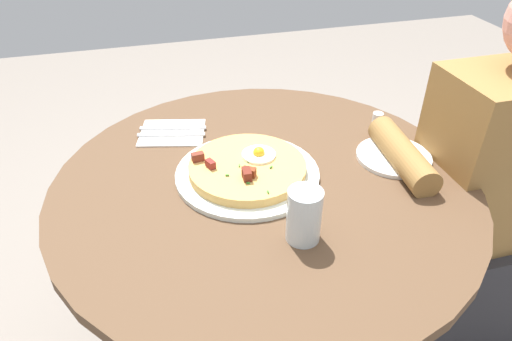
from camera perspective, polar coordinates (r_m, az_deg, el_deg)
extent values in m
cylinder|color=brown|center=(1.08, 1.06, -1.73)|extent=(0.99, 0.99, 0.03)
cylinder|color=#333338|center=(1.33, 0.90, -14.07)|extent=(0.12, 0.12, 0.68)
cube|color=#2D2D33|center=(1.61, 23.51, -12.66)|extent=(0.32, 0.28, 0.45)
cube|color=olive|center=(1.33, 28.11, 1.19)|extent=(0.38, 0.22, 0.48)
cylinder|color=olive|center=(1.16, 17.63, 1.89)|extent=(0.09, 0.27, 0.07)
cylinder|color=silver|center=(1.08, -1.06, -0.39)|extent=(0.34, 0.34, 0.01)
cylinder|color=#E0AB57|center=(1.07, -1.07, 0.35)|extent=(0.27, 0.27, 0.02)
cylinder|color=white|center=(1.09, 0.57, 2.00)|extent=(0.08, 0.08, 0.01)
sphere|color=yellow|center=(1.09, 0.57, 2.27)|extent=(0.03, 0.03, 0.03)
cube|color=maroon|center=(1.01, -1.15, -0.47)|extent=(0.02, 0.03, 0.02)
cube|color=brown|center=(1.08, -7.20, 1.68)|extent=(0.03, 0.02, 0.02)
cube|color=brown|center=(1.02, -0.86, -0.20)|extent=(0.03, 0.03, 0.02)
cube|color=maroon|center=(1.05, -5.65, 0.80)|extent=(0.02, 0.03, 0.02)
cube|color=#387F2D|center=(1.05, 1.88, 0.44)|extent=(0.01, 0.01, 0.00)
cube|color=#387F2D|center=(1.03, -3.58, -0.56)|extent=(0.01, 0.01, 0.00)
cube|color=#387F2D|center=(0.98, 1.50, -2.65)|extent=(0.00, 0.01, 0.00)
cube|color=#387F2D|center=(1.07, -1.00, 1.12)|extent=(0.00, 0.01, 0.00)
cube|color=#387F2D|center=(1.06, -2.07, 0.65)|extent=(0.00, 0.01, 0.00)
cube|color=#387F2D|center=(1.00, -0.97, -1.55)|extent=(0.01, 0.00, 0.00)
cylinder|color=white|center=(1.20, 16.60, 1.73)|extent=(0.18, 0.18, 0.01)
cube|color=white|center=(1.27, -10.31, 4.62)|extent=(0.20, 0.18, 0.00)
cube|color=silver|center=(1.28, -10.23, 5.21)|extent=(0.18, 0.06, 0.00)
cube|color=silver|center=(1.25, -10.43, 4.38)|extent=(0.18, 0.06, 0.00)
cylinder|color=silver|center=(0.89, 5.96, -5.55)|extent=(0.07, 0.07, 0.11)
cylinder|color=white|center=(1.28, 14.71, 5.72)|extent=(0.03, 0.03, 0.06)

